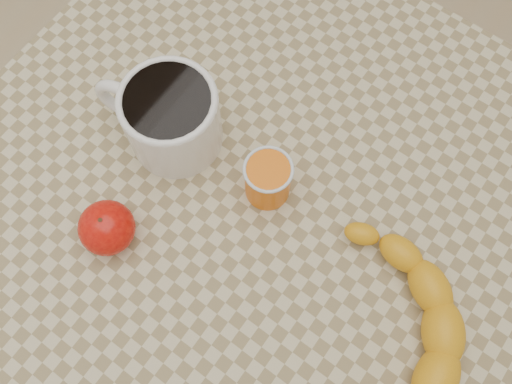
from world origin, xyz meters
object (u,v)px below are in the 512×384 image
Objects in this scene: apple at (107,228)px; orange_juice_glass at (268,179)px; banana at (382,345)px; coffee_mug at (169,116)px; table at (256,218)px.

orange_juice_glass is at bearing 53.23° from apple.
banana is (0.34, 0.08, -0.01)m from apple.
banana is at bearing 12.86° from apple.
coffee_mug reaches higher than orange_juice_glass.
coffee_mug is 0.37m from banana.
orange_juice_glass is 0.21× the size of banana.
table is 0.20m from coffee_mug.
coffee_mug is at bearing -176.13° from orange_juice_glass.
coffee_mug reaches higher than table.
apple is at bearing -81.62° from coffee_mug.
apple is at bearing -128.52° from table.
orange_juice_glass is at bearing 148.16° from banana.
banana is (0.36, -0.08, -0.03)m from coffee_mug.
table is 2.31× the size of banana.
coffee_mug is at bearing 176.99° from table.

